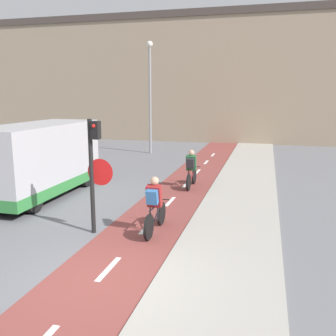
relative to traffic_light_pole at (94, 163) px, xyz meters
name	(u,v)px	position (x,y,z in m)	size (l,w,h in m)	color
ground_plane	(98,281)	(1.12, -2.34, -1.81)	(120.00, 120.00, 0.00)	slate
bike_lane	(98,281)	(1.12, -2.32, -1.80)	(2.04, 60.00, 0.02)	brown
sidewalk_strip	(215,296)	(3.34, -2.34, -1.78)	(2.40, 60.00, 0.05)	#A8A399
building_row_background	(229,78)	(1.12, 21.34, 2.88)	(60.00, 5.20, 9.35)	gray
traffic_light_pole	(94,163)	(0.00, 0.00, 0.00)	(0.67, 0.25, 2.90)	black
street_lamp_far	(150,86)	(-2.65, 13.04, 2.18)	(0.36, 0.36, 6.49)	gray
cyclist_near	(155,206)	(1.43, 0.37, -1.10)	(0.46, 1.75, 1.47)	black
cyclist_far	(191,170)	(1.40, 5.25, -1.11)	(0.46, 1.72, 1.45)	black
van	(39,161)	(-3.41, 2.73, -0.58)	(1.99, 5.21, 2.50)	#B7B7BC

